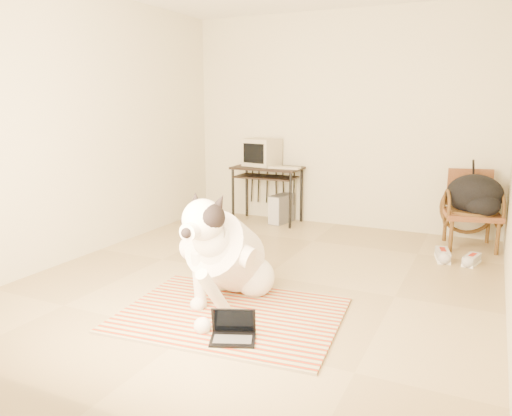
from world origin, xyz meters
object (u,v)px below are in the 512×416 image
Objects in this scene: computer_desk at (267,175)px; pc_tower at (281,209)px; laptop at (233,332)px; crt_monitor at (262,152)px; rattan_chair at (471,209)px; dog at (226,256)px; backpack at (476,196)px.

computer_desk is 2.10× the size of pc_tower.
pc_tower reaches higher than laptop.
pc_tower is at bearing 13.65° from computer_desk.
crt_monitor reaches higher than pc_tower.
rattan_chair reaches higher than laptop.
rattan_chair is at bearing -3.40° from pc_tower.
computer_desk is 2.53m from rattan_chair.
laptop is (0.38, -0.59, -0.32)m from dog.
computer_desk is at bearing 177.93° from rattan_chair.
computer_desk reaches higher than laptop.
computer_desk is at bearing -35.27° from crt_monitor.
backpack is at bearing 55.17° from dog.
laptop is 3.67m from crt_monitor.
dog is 2.77m from pc_tower.
crt_monitor reaches higher than rattan_chair.
computer_desk is 0.49m from pc_tower.
crt_monitor is at bearing 144.73° from computer_desk.
laptop is 3.50m from computer_desk.
crt_monitor is 0.80m from pc_tower.
rattan_chair is at bearing -3.74° from crt_monitor.
rattan_chair is (2.63, -0.17, -0.50)m from crt_monitor.
dog is at bearing -124.83° from backpack.
backpack is (2.55, -0.16, -0.05)m from computer_desk.
laptop is 0.42× the size of rattan_chair.
dog is 2.93m from crt_monitor.
backpack is at bearing -5.23° from crt_monitor.
dog is at bearing -123.46° from rattan_chair.
rattan_chair is (1.31, 3.14, 0.36)m from laptop.
rattan_chair reaches higher than pc_tower.
rattan_chair is at bearing 56.54° from dog.
crt_monitor is 0.79× the size of backpack.
crt_monitor is at bearing 111.71° from laptop.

